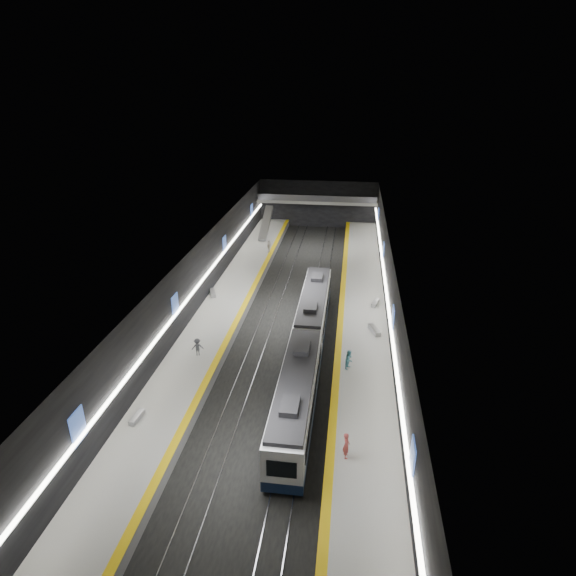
# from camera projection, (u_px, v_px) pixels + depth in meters

# --- Properties ---
(ground) EXTENTS (70.00, 70.00, 0.00)m
(ground) POSITION_uv_depth(u_px,v_px,m) (292.00, 317.00, 52.39)
(ground) COLOR black
(ground) RESTS_ON ground
(ceiling) EXTENTS (20.00, 70.00, 0.04)m
(ceiling) POSITION_uv_depth(u_px,v_px,m) (292.00, 247.00, 49.18)
(ceiling) COLOR beige
(ceiling) RESTS_ON wall_left
(wall_left) EXTENTS (0.04, 70.00, 8.00)m
(wall_left) POSITION_uv_depth(u_px,v_px,m) (201.00, 278.00, 52.02)
(wall_left) COLOR black
(wall_left) RESTS_ON ground
(wall_right) EXTENTS (0.04, 70.00, 8.00)m
(wall_right) POSITION_uv_depth(u_px,v_px,m) (388.00, 288.00, 49.56)
(wall_right) COLOR black
(wall_right) RESTS_ON ground
(wall_back) EXTENTS (20.00, 0.04, 8.00)m
(wall_back) POSITION_uv_depth(u_px,v_px,m) (318.00, 204.00, 82.56)
(wall_back) COLOR black
(wall_back) RESTS_ON ground
(platform_left) EXTENTS (5.00, 70.00, 1.00)m
(platform_left) POSITION_uv_depth(u_px,v_px,m) (225.00, 309.00, 53.12)
(platform_left) COLOR slate
(platform_left) RESTS_ON ground
(tile_surface_left) EXTENTS (5.00, 70.00, 0.02)m
(tile_surface_left) POSITION_uv_depth(u_px,v_px,m) (225.00, 304.00, 52.91)
(tile_surface_left) COLOR #B0B0AA
(tile_surface_left) RESTS_ON platform_left
(tactile_strip_left) EXTENTS (0.60, 70.00, 0.02)m
(tactile_strip_left) POSITION_uv_depth(u_px,v_px,m) (244.00, 305.00, 52.64)
(tactile_strip_left) COLOR yellow
(tactile_strip_left) RESTS_ON platform_left
(platform_right) EXTENTS (5.00, 70.00, 1.00)m
(platform_right) POSITION_uv_depth(u_px,v_px,m) (362.00, 317.00, 51.27)
(platform_right) COLOR slate
(platform_right) RESTS_ON ground
(tile_surface_right) EXTENTS (5.00, 70.00, 0.02)m
(tile_surface_right) POSITION_uv_depth(u_px,v_px,m) (362.00, 313.00, 51.06)
(tile_surface_right) COLOR #B0B0AA
(tile_surface_right) RESTS_ON platform_right
(tactile_strip_right) EXTENTS (0.60, 70.00, 0.02)m
(tactile_strip_right) POSITION_uv_depth(u_px,v_px,m) (341.00, 311.00, 51.33)
(tactile_strip_right) COLOR yellow
(tactile_strip_right) RESTS_ON platform_right
(rails) EXTENTS (6.52, 70.00, 0.12)m
(rails) POSITION_uv_depth(u_px,v_px,m) (292.00, 316.00, 52.37)
(rails) COLOR gray
(rails) RESTS_ON ground
(train) EXTENTS (2.69, 30.04, 3.60)m
(train) POSITION_uv_depth(u_px,v_px,m) (306.00, 345.00, 42.50)
(train) COLOR #101E3C
(train) RESTS_ON ground
(ad_posters) EXTENTS (19.94, 53.50, 2.20)m
(ad_posters) POSITION_uv_depth(u_px,v_px,m) (293.00, 275.00, 51.50)
(ad_posters) COLOR #3858AA
(ad_posters) RESTS_ON wall_left
(cove_light_left) EXTENTS (0.25, 68.60, 0.12)m
(cove_light_left) POSITION_uv_depth(u_px,v_px,m) (203.00, 280.00, 52.08)
(cove_light_left) COLOR white
(cove_light_left) RESTS_ON wall_left
(cove_light_right) EXTENTS (0.25, 68.60, 0.12)m
(cove_light_right) POSITION_uv_depth(u_px,v_px,m) (386.00, 290.00, 49.66)
(cove_light_right) COLOR white
(cove_light_right) RESTS_ON wall_right
(mezzanine_bridge) EXTENTS (20.00, 3.00, 1.50)m
(mezzanine_bridge) POSITION_uv_depth(u_px,v_px,m) (317.00, 201.00, 80.27)
(mezzanine_bridge) COLOR gray
(mezzanine_bridge) RESTS_ON wall_left
(escalator) EXTENTS (1.20, 7.50, 3.92)m
(escalator) POSITION_uv_depth(u_px,v_px,m) (266.00, 223.00, 75.76)
(escalator) COLOR #99999E
(escalator) RESTS_ON platform_left
(bench_left_near) EXTENTS (0.60, 1.67, 0.40)m
(bench_left_near) POSITION_uv_depth(u_px,v_px,m) (137.00, 417.00, 35.02)
(bench_left_near) COLOR #99999E
(bench_left_near) RESTS_ON platform_left
(bench_left_far) EXTENTS (1.20, 1.99, 0.47)m
(bench_left_far) POSITION_uv_depth(u_px,v_px,m) (213.00, 293.00, 55.17)
(bench_left_far) COLOR #99999E
(bench_left_far) RESTS_ON platform_left
(bench_right_near) EXTENTS (1.24, 2.09, 0.49)m
(bench_right_near) POSITION_uv_depth(u_px,v_px,m) (374.00, 330.00, 47.01)
(bench_right_near) COLOR #99999E
(bench_right_near) RESTS_ON platform_right
(bench_right_far) EXTENTS (1.00, 1.90, 0.45)m
(bench_right_far) POSITION_uv_depth(u_px,v_px,m) (375.00, 303.00, 52.76)
(bench_right_far) COLOR #99999E
(bench_right_far) RESTS_ON platform_right
(passenger_right_a) EXTENTS (0.54, 0.74, 1.90)m
(passenger_right_a) POSITION_uv_depth(u_px,v_px,m) (346.00, 446.00, 31.25)
(passenger_right_a) COLOR #B44643
(passenger_right_a) RESTS_ON platform_right
(passenger_right_b) EXTENTS (0.94, 1.03, 1.73)m
(passenger_right_b) POSITION_uv_depth(u_px,v_px,m) (349.00, 359.00, 40.97)
(passenger_right_b) COLOR teal
(passenger_right_b) RESTS_ON platform_right
(passenger_left_a) EXTENTS (0.69, 1.12, 1.78)m
(passenger_left_a) POSITION_uv_depth(u_px,v_px,m) (269.00, 246.00, 68.40)
(passenger_left_a) COLOR silver
(passenger_left_a) RESTS_ON platform_left
(passenger_left_b) EXTENTS (1.19, 0.90, 1.64)m
(passenger_left_b) POSITION_uv_depth(u_px,v_px,m) (198.00, 347.00, 42.94)
(passenger_left_b) COLOR #45474D
(passenger_left_b) RESTS_ON platform_left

